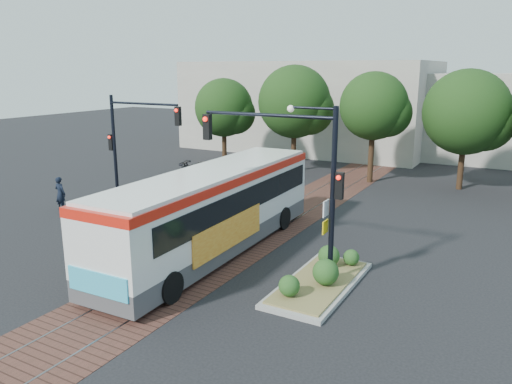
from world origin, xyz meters
TOP-DOWN VIEW (x-y plane):
  - ground at (0.00, 0.00)m, footprint 120.00×120.00m
  - trackbed at (0.00, 4.00)m, footprint 3.60×40.00m
  - tree_row at (1.21, 16.42)m, footprint 26.40×5.60m
  - warehouses at (-0.53, 28.75)m, footprint 40.00×13.00m
  - city_bus at (-0.29, 0.10)m, footprint 3.06×12.93m
  - traffic_island at (4.82, -0.90)m, footprint 2.20×5.20m
  - signal_pole_main at (3.86, -0.81)m, footprint 5.49×0.46m
  - signal_pole_left at (-8.37, 4.00)m, footprint 4.99×0.34m
  - officer at (-10.92, 1.27)m, footprint 0.67×0.44m
  - parked_car at (-8.03, 11.35)m, footprint 4.50×2.70m

SIDE VIEW (x-z plane):
  - ground at x=0.00m, z-range 0.00..0.00m
  - trackbed at x=0.00m, z-range 0.00..0.02m
  - traffic_island at x=4.82m, z-range -0.24..0.89m
  - parked_car at x=-8.03m, z-range 0.00..1.22m
  - officer at x=-10.92m, z-range 0.00..1.82m
  - city_bus at x=-0.29m, z-range 0.20..3.64m
  - warehouses at x=-0.53m, z-range -0.19..7.81m
  - signal_pole_left at x=-8.37m, z-range 0.86..6.86m
  - signal_pole_main at x=3.86m, z-range 1.16..7.16m
  - tree_row at x=1.21m, z-range 1.01..8.69m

